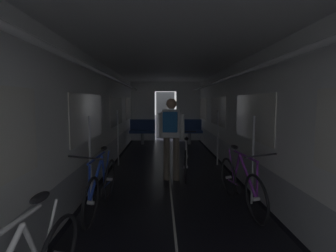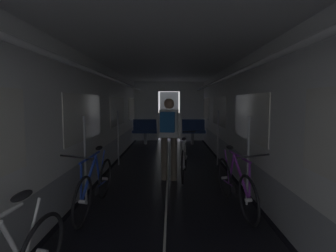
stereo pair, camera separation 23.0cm
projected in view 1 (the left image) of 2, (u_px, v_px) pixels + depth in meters
The scene contains 7 objects.
train_car_shell at pixel (169, 98), 5.50m from camera, with size 3.14×12.34×2.57m.
bench_seat_far_left at pixel (142, 129), 10.03m from camera, with size 0.98×0.51×0.95m.
bench_seat_far_right at pixel (189, 129), 10.08m from camera, with size 0.98×0.51×0.95m.
bicycle_purple at pixel (241, 183), 3.98m from camera, with size 0.46×1.69×0.95m.
bicycle_blue at pixel (101, 186), 3.86m from camera, with size 0.44×1.69×0.95m.
person_cyclist_aisle at pixel (171, 132), 5.34m from camera, with size 0.56×0.43×1.69m.
bicycle_silver_in_aisle at pixel (186, 159), 5.67m from camera, with size 0.44×1.69×0.94m.
Camera 1 is at (-0.16, -1.92, 1.62)m, focal length 28.07 mm.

